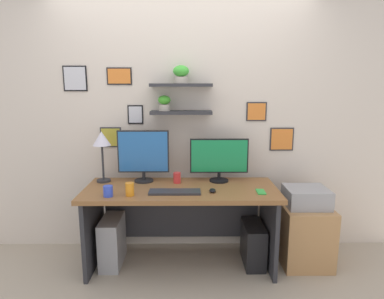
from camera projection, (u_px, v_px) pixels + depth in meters
ground_plane at (181, 264)px, 3.09m from camera, size 8.00×8.00×0.00m
back_wall_assembly at (181, 116)px, 3.26m from camera, size 4.40×0.24×2.70m
desk at (181, 207)px, 3.05m from camera, size 1.73×0.68×0.75m
monitor_left at (143, 154)px, 3.11m from camera, size 0.48×0.18×0.49m
monitor_right at (219, 158)px, 3.13m from camera, size 0.55×0.18×0.41m
keyboard at (175, 192)px, 2.81m from camera, size 0.44×0.14×0.02m
computer_mouse at (213, 190)px, 2.83m from camera, size 0.06×0.09×0.03m
desk_lamp at (102, 143)px, 3.08m from camera, size 0.17×0.17×0.48m
cell_phone at (261, 192)px, 2.83m from camera, size 0.07×0.14×0.01m
coffee_mug at (108, 191)px, 2.72m from camera, size 0.08×0.08×0.09m
pen_cup at (177, 178)px, 3.10m from camera, size 0.07×0.07×0.10m
water_cup at (130, 189)px, 2.74m from camera, size 0.07×0.07×0.11m
drawer_cabinet at (304, 234)px, 3.10m from camera, size 0.44×0.50×0.56m
printer at (306, 197)px, 3.03m from camera, size 0.38×0.34×0.17m
computer_tower_left at (112, 241)px, 3.07m from camera, size 0.18×0.40×0.45m
computer_tower_right at (253, 244)px, 3.09m from camera, size 0.18×0.40×0.39m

